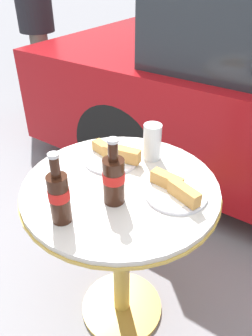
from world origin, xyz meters
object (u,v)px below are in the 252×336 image
object	(u,v)px
lunch_plate_far	(176,190)
lunch_plate_near	(113,156)
cola_bottle_left	(59,196)
drinking_glass	(151,143)
cola_bottle_right	(114,178)
bistro_table	(121,220)
pedestrian	(35,16)

from	to	relation	value
lunch_plate_far	lunch_plate_near	bearing A→B (deg)	169.60
cola_bottle_left	drinking_glass	distance (m)	0.47
cola_bottle_left	drinking_glass	bearing A→B (deg)	85.50
cola_bottle_right	lunch_plate_far	bearing A→B (deg)	42.87
drinking_glass	lunch_plate_far	xyz separation A→B (m)	(0.20, -0.16, -0.05)
bistro_table	cola_bottle_right	size ratio (longest dim) A/B	3.20
drinking_glass	cola_bottle_right	bearing A→B (deg)	-82.14
lunch_plate_far	pedestrian	xyz separation A→B (m)	(-2.26, 1.46, 0.15)
lunch_plate_far	pedestrian	distance (m)	2.69
cola_bottle_left	cola_bottle_right	world-z (taller)	cola_bottle_left
bistro_table	pedestrian	xyz separation A→B (m)	(-2.07, 1.51, 0.35)
cola_bottle_right	lunch_plate_near	world-z (taller)	cola_bottle_right
lunch_plate_near	lunch_plate_far	xyz separation A→B (m)	(0.31, -0.06, -0.00)
lunch_plate_near	bistro_table	bearing A→B (deg)	-44.20
drinking_glass	lunch_plate_far	bearing A→B (deg)	-39.18
bistro_table	cola_bottle_left	bearing A→B (deg)	-99.37
cola_bottle_left	lunch_plate_far	size ratio (longest dim) A/B	1.11
drinking_glass	lunch_plate_far	world-z (taller)	drinking_glass
bistro_table	lunch_plate_far	world-z (taller)	lunch_plate_far
cola_bottle_left	lunch_plate_near	xyz separation A→B (m)	(-0.07, 0.37, -0.07)
bistro_table	lunch_plate_far	bearing A→B (deg)	16.27
pedestrian	lunch_plate_far	bearing A→B (deg)	-32.84
lunch_plate_near	pedestrian	bearing A→B (deg)	144.31
cola_bottle_right	pedestrian	bearing A→B (deg)	142.71
pedestrian	cola_bottle_right	bearing A→B (deg)	-37.29
bistro_table	lunch_plate_far	distance (m)	0.28
cola_bottle_left	lunch_plate_near	size ratio (longest dim) A/B	1.05
cola_bottle_left	lunch_plate_near	bearing A→B (deg)	101.35
cola_bottle_left	lunch_plate_near	distance (m)	0.38
pedestrian	lunch_plate_near	bearing A→B (deg)	-35.69
bistro_table	cola_bottle_left	size ratio (longest dim) A/B	3.12
cola_bottle_left	pedestrian	distance (m)	2.69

